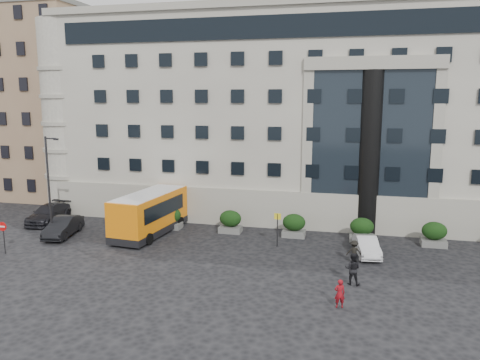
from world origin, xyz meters
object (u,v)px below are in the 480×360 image
(parked_car_c, at_px, (49,214))
(white_taxi, at_px, (367,246))
(pedestrian_c, at_px, (354,252))
(pedestrian_b, at_px, (353,269))
(hedge_c, at_px, (294,225))
(pedestrian_a, at_px, (340,294))
(hedge_b, at_px, (230,221))
(minibus, at_px, (150,212))
(parked_car_b, at_px, (63,227))
(hedge_d, at_px, (362,229))
(hedge_a, at_px, (171,218))
(red_truck, at_px, (125,188))
(hedge_e, at_px, (434,234))
(no_entry_sign, at_px, (3,231))
(bus_stop_sign, at_px, (277,224))
(street_lamp, at_px, (49,184))
(parked_car_d, at_px, (123,196))

(parked_car_c, relative_size, white_taxi, 1.33)
(pedestrian_c, bearing_deg, pedestrian_b, 79.53)
(hedge_c, xyz_separation_m, pedestrian_a, (3.85, -12.17, -0.15))
(hedge_b, distance_m, minibus, 6.56)
(parked_car_b, distance_m, pedestrian_c, 22.53)
(hedge_d, xyz_separation_m, pedestrian_b, (-0.70, -8.84, 0.03))
(hedge_a, distance_m, hedge_c, 10.40)
(hedge_d, relative_size, red_truck, 0.29)
(pedestrian_b, bearing_deg, pedestrian_c, -84.32)
(hedge_a, distance_m, white_taxi, 16.21)
(hedge_d, relative_size, hedge_e, 1.00)
(hedge_a, distance_m, pedestrian_a, 18.74)
(hedge_c, relative_size, minibus, 0.22)
(hedge_a, height_order, pedestrian_a, hedge_a)
(no_entry_sign, bearing_deg, pedestrian_a, -8.16)
(hedge_b, distance_m, bus_stop_sign, 5.19)
(pedestrian_a, bearing_deg, parked_car_b, -34.56)
(hedge_d, bearing_deg, street_lamp, -168.47)
(parked_car_b, bearing_deg, hedge_e, -1.49)
(no_entry_sign, bearing_deg, hedge_b, 31.90)
(street_lamp, distance_m, pedestrian_b, 23.44)
(minibus, bearing_deg, hedge_e, 11.26)
(pedestrian_c, bearing_deg, parked_car_b, -11.44)
(hedge_a, distance_m, hedge_e, 20.80)
(hedge_b, distance_m, pedestrian_b, 13.12)
(minibus, distance_m, pedestrian_c, 16.35)
(hedge_b, height_order, red_truck, red_truck)
(white_taxi, relative_size, pedestrian_a, 2.58)
(hedge_c, relative_size, pedestrian_a, 1.19)
(hedge_a, xyz_separation_m, red_truck, (-8.04, 7.76, 0.71))
(hedge_b, height_order, minibus, minibus)
(white_taxi, bearing_deg, parked_car_b, 172.66)
(bus_stop_sign, bearing_deg, white_taxi, -4.02)
(parked_car_c, relative_size, parked_car_d, 1.08)
(pedestrian_b, xyz_separation_m, pedestrian_c, (0.11, 3.76, -0.18))
(hedge_c, relative_size, parked_car_b, 0.40)
(hedge_c, distance_m, pedestrian_a, 12.77)
(hedge_d, xyz_separation_m, minibus, (-16.60, -1.94, 0.92))
(parked_car_d, bearing_deg, pedestrian_a, -44.30)
(parked_car_c, height_order, pedestrian_b, pedestrian_b)
(hedge_b, distance_m, pedestrian_c, 11.05)
(parked_car_b, bearing_deg, hedge_a, 18.73)
(no_entry_sign, distance_m, parked_car_c, 8.57)
(red_truck, bearing_deg, hedge_c, -14.77)
(minibus, relative_size, pedestrian_a, 5.37)
(bus_stop_sign, bearing_deg, pedestrian_a, -63.15)
(bus_stop_sign, bearing_deg, hedge_b, 146.93)
(no_entry_sign, relative_size, pedestrian_b, 1.21)
(hedge_e, height_order, parked_car_c, hedge_e)
(no_entry_sign, xyz_separation_m, pedestrian_c, (24.01, 3.76, -0.87))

